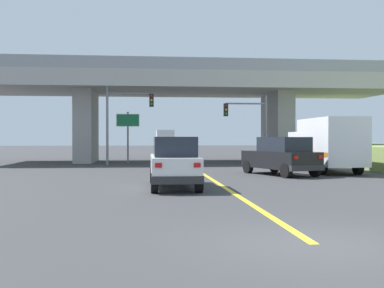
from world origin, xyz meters
name	(u,v)px	position (x,y,z in m)	size (l,w,h in m)	color
ground	(184,162)	(0.00, 30.31, 0.00)	(160.00, 160.00, 0.00)	#353538
overpass_bridge	(184,92)	(0.00, 30.31, 5.79)	(34.99, 9.17, 7.92)	#A8A59E
lane_divider_stripe	(212,179)	(0.00, 13.64, 0.00)	(0.20, 27.28, 0.01)	yellow
suv_lead	(174,162)	(-2.01, 10.07, 1.01)	(1.86, 4.81, 2.02)	silver
suv_crossing	(281,156)	(4.03, 15.77, 1.02)	(3.46, 5.05, 2.02)	black
box_truck	(326,144)	(7.25, 17.64, 1.62)	(2.33, 6.91, 3.08)	silver
traffic_signal_nearside	(251,120)	(4.78, 26.24, 3.33)	(3.33, 0.36, 5.19)	slate
traffic_signal_farside	(123,114)	(-4.80, 26.12, 3.75)	(3.48, 0.36, 5.82)	slate
highway_sign	(128,125)	(-4.54, 28.48, 2.97)	(1.80, 0.17, 4.01)	slate
semi_truck_distant	(165,141)	(-0.56, 55.85, 1.59)	(2.33, 7.36, 3.00)	navy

